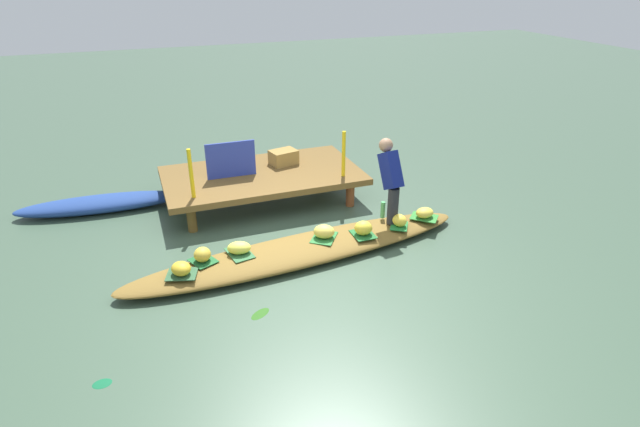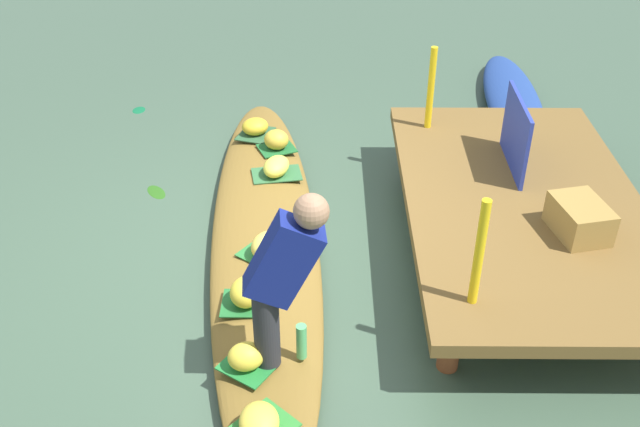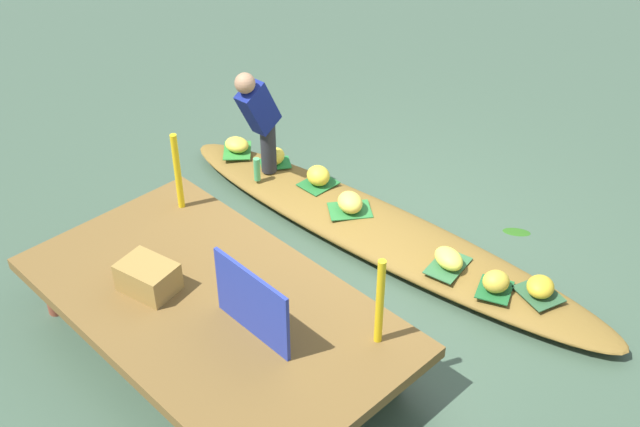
% 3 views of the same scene
% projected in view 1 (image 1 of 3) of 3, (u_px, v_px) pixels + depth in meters
% --- Properties ---
extents(canal_water, '(40.00, 40.00, 0.00)m').
position_uv_depth(canal_water, '(302.00, 256.00, 7.08)').
color(canal_water, '#3C5440').
rests_on(canal_water, ground).
extents(dock_platform, '(3.20, 1.80, 0.49)m').
position_uv_depth(dock_platform, '(262.00, 176.00, 8.56)').
color(dock_platform, brown).
rests_on(dock_platform, ground).
extents(vendor_boat, '(4.99, 1.28, 0.20)m').
position_uv_depth(vendor_boat, '(302.00, 250.00, 7.03)').
color(vendor_boat, brown).
rests_on(vendor_boat, ground).
extents(moored_boat, '(2.62, 0.76, 0.23)m').
position_uv_depth(moored_boat, '(101.00, 204.00, 8.33)').
color(moored_boat, navy).
rests_on(moored_boat, ground).
extents(leaf_mat_0, '(0.38, 0.41, 0.01)m').
position_uv_depth(leaf_mat_0, '(203.00, 261.00, 6.59)').
color(leaf_mat_0, '#1D5E2C').
rests_on(leaf_mat_0, vendor_boat).
extents(banana_bunch_0, '(0.28, 0.29, 0.19)m').
position_uv_depth(banana_bunch_0, '(202.00, 255.00, 6.55)').
color(banana_bunch_0, gold).
rests_on(banana_bunch_0, vendor_boat).
extents(leaf_mat_1, '(0.48, 0.48, 0.01)m').
position_uv_depth(leaf_mat_1, '(424.00, 217.00, 7.70)').
color(leaf_mat_1, '#308433').
rests_on(leaf_mat_1, vendor_boat).
extents(banana_bunch_1, '(0.30, 0.26, 0.15)m').
position_uv_depth(banana_bunch_1, '(425.00, 213.00, 7.67)').
color(banana_bunch_1, yellow).
rests_on(banana_bunch_1, vendor_boat).
extents(leaf_mat_2, '(0.37, 0.40, 0.01)m').
position_uv_depth(leaf_mat_2, '(399.00, 226.00, 7.45)').
color(leaf_mat_2, '#217733').
rests_on(leaf_mat_2, vendor_boat).
extents(banana_bunch_2, '(0.23, 0.26, 0.18)m').
position_uv_depth(banana_bunch_2, '(400.00, 220.00, 7.41)').
color(banana_bunch_2, yellow).
rests_on(banana_bunch_2, vendor_boat).
extents(leaf_mat_3, '(0.43, 0.39, 0.01)m').
position_uv_depth(leaf_mat_3, '(182.00, 274.00, 6.31)').
color(leaf_mat_3, '#2C5634').
rests_on(leaf_mat_3, vendor_boat).
extents(banana_bunch_3, '(0.31, 0.33, 0.16)m').
position_uv_depth(banana_bunch_3, '(181.00, 269.00, 6.27)').
color(banana_bunch_3, gold).
rests_on(banana_bunch_3, vendor_boat).
extents(leaf_mat_4, '(0.29, 0.35, 0.01)m').
position_uv_depth(leaf_mat_4, '(363.00, 234.00, 7.22)').
color(leaf_mat_4, '#21672E').
rests_on(leaf_mat_4, vendor_boat).
extents(banana_bunch_4, '(0.30, 0.28, 0.20)m').
position_uv_depth(banana_bunch_4, '(363.00, 228.00, 7.18)').
color(banana_bunch_4, yellow).
rests_on(banana_bunch_4, vendor_boat).
extents(leaf_mat_5, '(0.35, 0.47, 0.01)m').
position_uv_depth(leaf_mat_5, '(239.00, 253.00, 6.76)').
color(leaf_mat_5, '#31673A').
rests_on(leaf_mat_5, vendor_boat).
extents(banana_bunch_5, '(0.36, 0.29, 0.16)m').
position_uv_depth(banana_bunch_5, '(239.00, 248.00, 6.73)').
color(banana_bunch_5, '#E9E64D').
rests_on(banana_bunch_5, vendor_boat).
extents(leaf_mat_6, '(0.49, 0.51, 0.01)m').
position_uv_depth(leaf_mat_6, '(324.00, 237.00, 7.14)').
color(leaf_mat_6, '#2B7535').
rests_on(leaf_mat_6, vendor_boat).
extents(banana_bunch_6, '(0.36, 0.33, 0.19)m').
position_uv_depth(banana_bunch_6, '(324.00, 232.00, 7.10)').
color(banana_bunch_6, '#F1D450').
rests_on(banana_bunch_6, vendor_boat).
extents(vendor_person, '(0.23, 0.51, 1.21)m').
position_uv_depth(vendor_person, '(391.00, 177.00, 7.33)').
color(vendor_person, '#28282D').
rests_on(vendor_person, vendor_boat).
extents(water_bottle, '(0.07, 0.07, 0.25)m').
position_uv_depth(water_bottle, '(383.00, 210.00, 7.65)').
color(water_bottle, '#51B165').
rests_on(water_bottle, vendor_boat).
extents(market_banner, '(0.79, 0.04, 0.58)m').
position_uv_depth(market_banner, '(231.00, 160.00, 8.25)').
color(market_banner, '#28399E').
rests_on(market_banner, dock_platform).
extents(railing_post_west, '(0.06, 0.06, 0.75)m').
position_uv_depth(railing_post_west, '(191.00, 174.00, 7.49)').
color(railing_post_west, yellow).
rests_on(railing_post_west, dock_platform).
extents(railing_post_east, '(0.06, 0.06, 0.75)m').
position_uv_depth(railing_post_east, '(344.00, 154.00, 8.24)').
color(railing_post_east, yellow).
rests_on(railing_post_east, dock_platform).
extents(produce_crate, '(0.50, 0.41, 0.24)m').
position_uv_depth(produce_crate, '(283.00, 157.00, 8.85)').
color(produce_crate, olive).
rests_on(produce_crate, dock_platform).
extents(drifting_plant_0, '(0.18, 0.14, 0.01)m').
position_uv_depth(drifting_plant_0, '(102.00, 383.00, 4.95)').
color(drifting_plant_0, '#105D35').
rests_on(drifting_plant_0, ground).
extents(drifting_plant_1, '(0.30, 0.26, 0.01)m').
position_uv_depth(drifting_plant_1, '(260.00, 314.00, 5.93)').
color(drifting_plant_1, '#275B18').
rests_on(drifting_plant_1, ground).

